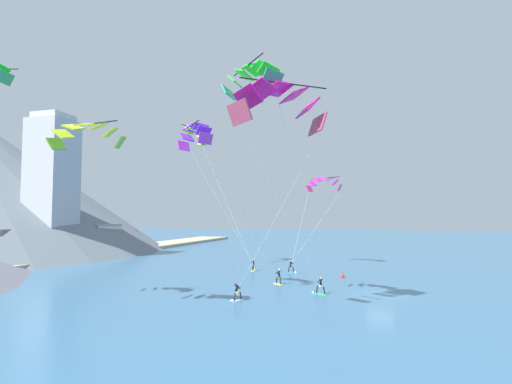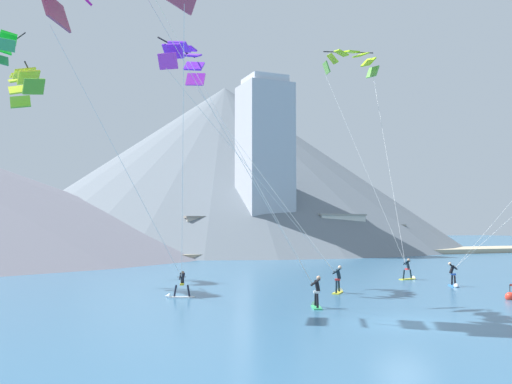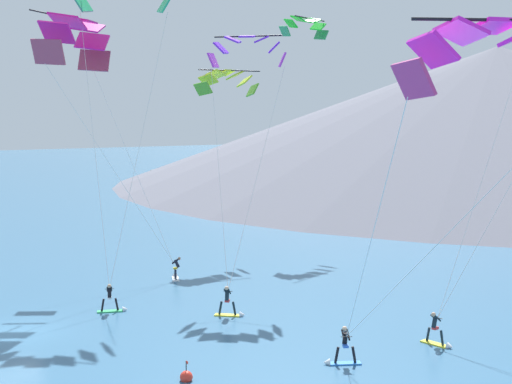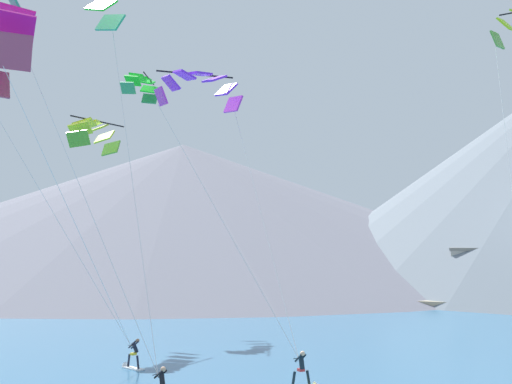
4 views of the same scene
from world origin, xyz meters
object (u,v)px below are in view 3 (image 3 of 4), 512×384
Objects in this scene: parafoil_kite_mid_center at (247,49)px; race_marker_buoy at (186,377)px; kitesurfer_far_left at (341,352)px; parafoil_kite_far_left at (493,53)px; parafoil_kite_distant_high_outer at (227,80)px; parafoil_kite_distant_low_drift at (305,24)px; kitesurfer_far_right at (176,272)px; parafoil_kite_far_right at (75,37)px; kitesurfer_near_lead at (438,335)px; kitesurfer_near_trail at (113,303)px; kitesurfer_mid_center at (231,306)px.

parafoil_kite_mid_center is 25.92m from race_marker_buoy.
parafoil_kite_far_left is (10.47, -3.21, 12.58)m from kitesurfer_far_left.
parafoil_kite_distant_high_outer reaches higher than kitesurfer_far_left.
parafoil_kite_distant_high_outer is 1.16× the size of parafoil_kite_distant_low_drift.
kitesurfer_far_right is 17.61m from parafoil_kite_far_right.
parafoil_kite_far_right is at bearing -121.70° from parafoil_kite_mid_center.
parafoil_kite_mid_center reaches higher than race_marker_buoy.
parafoil_kite_far_left is 2.32× the size of parafoil_kite_distant_low_drift.
kitesurfer_far_left is 0.33× the size of parafoil_kite_distant_low_drift.
parafoil_kite_far_left reaches higher than kitesurfer_near_lead.
kitesurfer_near_trail is 11.99m from race_marker_buoy.
kitesurfer_far_right is at bearing 171.00° from kitesurfer_mid_center.
kitesurfer_near_trail is 0.11× the size of parafoil_kite_mid_center.
kitesurfer_near_trail is 0.10× the size of parafoil_kite_far_right.
parafoil_kite_far_left is 0.76× the size of parafoil_kite_far_right.
kitesurfer_near_trail is 1.73× the size of race_marker_buoy.
parafoil_kite_distant_high_outer is (-4.19, 14.55, -2.38)m from parafoil_kite_far_right.
kitesurfer_far_left is at bearing -34.17° from parafoil_kite_distant_low_drift.
parafoil_kite_mid_center is 2.43× the size of parafoil_kite_distant_high_outer.
kitesurfer_near_lead is 1.00× the size of kitesurfer_far_left.
parafoil_kite_far_right is (-34.51, -0.52, 3.54)m from parafoil_kite_far_left.
parafoil_kite_distant_low_drift is (-20.21, 20.32, 19.12)m from kitesurfer_mid_center.
kitesurfer_far_right is 32.86m from parafoil_kite_far_left.
kitesurfer_near_lead is 0.28× the size of parafoil_kite_distant_high_outer.
kitesurfer_near_trail is 19.15m from parafoil_kite_far_right.
parafoil_kite_mid_center reaches higher than kitesurfer_mid_center.
kitesurfer_far_left is (9.45, 0.18, -0.02)m from kitesurfer_mid_center.
parafoil_kite_far_left reaches higher than kitesurfer_far_right.
kitesurfer_near_trail is 6.87m from kitesurfer_mid_center.
kitesurfer_near_trail is at bearing -58.35° from parafoil_kite_distant_low_drift.
kitesurfer_near_lead is 1.75× the size of race_marker_buoy.
parafoil_kite_far_left is at bearing -18.55° from parafoil_kite_mid_center.
race_marker_buoy is (-12.49, -3.66, -12.97)m from parafoil_kite_far_left.
kitesurfer_near_trail is 25.66m from parafoil_kite_distant_high_outer.
kitesurfer_near_trail reaches higher than race_marker_buoy.
kitesurfer_far_left is 1.02× the size of kitesurfer_far_right.
parafoil_kite_far_right is at bearing 170.63° from kitesurfer_near_trail.
race_marker_buoy is (11.89, -1.48, -0.35)m from kitesurfer_near_trail.
kitesurfer_near_trail is at bearing -142.57° from kitesurfer_near_lead.
parafoil_kite_mid_center is (-17.85, 6.29, 15.35)m from kitesurfer_far_left.
parafoil_kite_far_left reaches higher than kitesurfer_near_trail.
kitesurfer_near_lead reaches higher than kitesurfer_far_right.
parafoil_kite_far_left is at bearing -19.93° from parafoil_kite_distant_high_outer.
parafoil_kite_mid_center is at bearing 161.45° from parafoil_kite_far_left.
parafoil_kite_far_right reaches higher than kitesurfer_far_left.
race_marker_buoy is at bearing -8.14° from parafoil_kite_far_right.
parafoil_kite_far_right reaches higher than kitesurfer_near_trail.
parafoil_kite_distant_high_outer is at bearing 145.97° from race_marker_buoy.
parafoil_kite_far_left is at bearing -42.19° from kitesurfer_near_lead.
parafoil_kite_distant_high_outer reaches higher than kitesurfer_near_lead.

